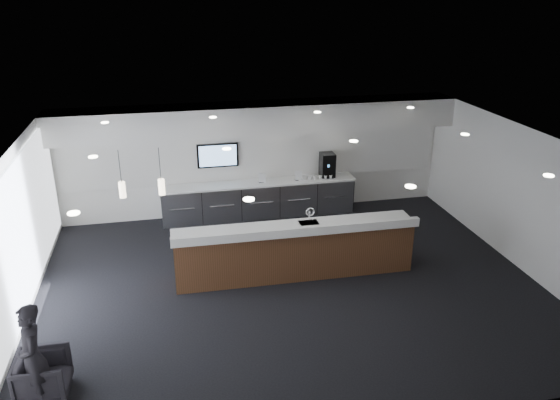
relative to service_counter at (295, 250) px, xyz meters
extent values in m
plane|color=black|center=(-0.19, -0.41, -0.58)|extent=(10.00, 10.00, 0.00)
cube|color=black|center=(-0.19, -0.41, 2.42)|extent=(10.00, 8.00, 0.02)
cube|color=white|center=(-0.19, 3.59, 0.92)|extent=(10.00, 0.02, 3.00)
cube|color=white|center=(-5.19, -0.41, 0.92)|extent=(0.02, 8.00, 3.00)
cube|color=white|center=(4.81, -0.41, 0.92)|extent=(0.02, 8.00, 3.00)
cube|color=silver|center=(-0.19, 3.14, 2.07)|extent=(10.00, 0.90, 0.70)
cube|color=silver|center=(-0.19, 3.56, 1.02)|extent=(9.80, 0.06, 1.40)
cube|color=silver|center=(-5.15, -0.41, 0.92)|extent=(0.04, 7.36, 2.55)
cube|color=gray|center=(-0.19, 3.23, -0.13)|extent=(5.00, 0.60, 0.90)
cube|color=white|center=(-0.19, 3.23, 0.35)|extent=(5.06, 0.66, 0.05)
cylinder|color=silver|center=(-2.19, 2.91, -0.08)|extent=(0.60, 0.02, 0.02)
cylinder|color=silver|center=(-1.19, 2.91, -0.08)|extent=(0.60, 0.02, 0.02)
cylinder|color=silver|center=(-0.19, 2.91, -0.08)|extent=(0.60, 0.02, 0.02)
cylinder|color=silver|center=(0.81, 2.91, -0.08)|extent=(0.60, 0.02, 0.02)
cylinder|color=silver|center=(1.81, 2.91, -0.08)|extent=(0.60, 0.02, 0.02)
cube|color=black|center=(-1.19, 3.50, 1.07)|extent=(1.05, 0.07, 0.62)
cube|color=blue|center=(-1.19, 3.46, 1.07)|extent=(0.95, 0.01, 0.54)
cylinder|color=#FFEBC6|center=(-2.59, 0.39, 1.67)|extent=(0.12, 0.12, 0.30)
cylinder|color=#FFEBC6|center=(-3.29, 0.39, 1.67)|extent=(0.12, 0.12, 0.30)
cube|color=#4C3019|center=(0.00, 0.01, -0.05)|extent=(4.95, 0.76, 1.05)
cube|color=white|center=(0.00, 0.01, 0.50)|extent=(5.03, 0.84, 0.06)
cube|color=white|center=(-0.01, -0.38, 0.59)|extent=(5.02, 0.19, 0.18)
cylinder|color=silver|center=(0.32, 0.11, 0.67)|extent=(0.04, 0.04, 0.28)
torus|color=silver|center=(0.32, 0.05, 0.81)|extent=(0.19, 0.03, 0.19)
cube|color=black|center=(1.67, 3.30, 0.69)|extent=(0.36, 0.41, 0.63)
cube|color=silver|center=(1.67, 3.08, 0.38)|extent=(0.22, 0.12, 0.02)
cube|color=silver|center=(-0.11, 3.16, 0.50)|extent=(0.18, 0.07, 0.24)
cube|color=silver|center=(0.85, 3.12, 0.50)|extent=(0.19, 0.06, 0.25)
imported|color=black|center=(-4.49, -2.72, -0.24)|extent=(0.75, 0.73, 0.68)
imported|color=black|center=(-4.53, -2.90, 0.24)|extent=(0.55, 0.69, 1.64)
imported|color=white|center=(1.71, 3.12, 0.42)|extent=(0.10, 0.10, 0.09)
imported|color=white|center=(1.57, 3.12, 0.42)|extent=(0.14, 0.14, 0.09)
imported|color=white|center=(1.43, 3.12, 0.42)|extent=(0.12, 0.12, 0.09)
imported|color=white|center=(1.29, 3.12, 0.42)|extent=(0.13, 0.13, 0.09)
imported|color=white|center=(1.15, 3.12, 0.42)|extent=(0.14, 0.14, 0.09)
imported|color=white|center=(1.01, 3.12, 0.42)|extent=(0.11, 0.11, 0.09)
imported|color=white|center=(0.87, 3.12, 0.42)|extent=(0.14, 0.14, 0.09)
camera|label=1|loc=(-2.44, -9.83, 5.19)|focal=35.00mm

